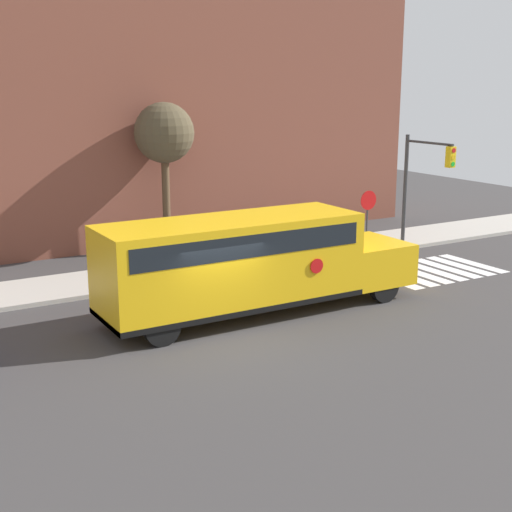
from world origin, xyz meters
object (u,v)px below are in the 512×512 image
at_px(tree_near_sidewalk, 164,135).
at_px(stop_sign, 368,211).
at_px(school_bus, 247,260).
at_px(traffic_light, 421,176).

bearing_deg(tree_near_sidewalk, stop_sign, -32.39).
xyz_separation_m(school_bus, stop_sign, (8.21, 4.49, 0.04)).
distance_m(school_bus, traffic_light, 10.83).
bearing_deg(traffic_light, tree_near_sidewalk, 148.96).
distance_m(school_bus, stop_sign, 9.35).
xyz_separation_m(stop_sign, traffic_light, (1.92, -0.93, 1.40)).
relative_size(stop_sign, traffic_light, 0.54).
relative_size(school_bus, tree_near_sidewalk, 1.66).
bearing_deg(stop_sign, tree_near_sidewalk, 147.61).
height_order(school_bus, stop_sign, school_bus).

